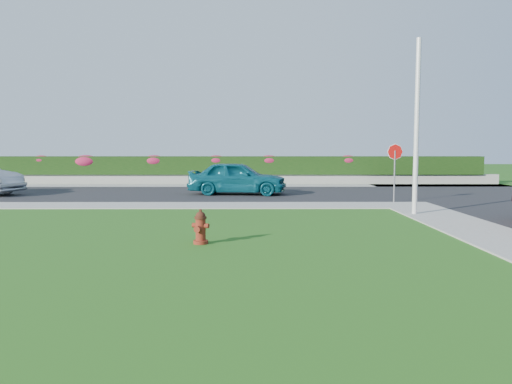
{
  "coord_description": "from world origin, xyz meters",
  "views": [
    {
      "loc": [
        1.09,
        -9.81,
        2.17
      ],
      "look_at": [
        1.16,
        4.76,
        0.9
      ],
      "focal_mm": 35.0,
      "sensor_mm": 36.0,
      "label": 1
    }
  ],
  "objects_px": {
    "fire_hydrant": "(200,227)",
    "stop_sign": "(395,159)",
    "utility_pole": "(417,128)",
    "sedan_teal": "(237,178)"
  },
  "relations": [
    {
      "from": "utility_pole",
      "to": "stop_sign",
      "type": "bearing_deg",
      "value": 84.8
    },
    {
      "from": "fire_hydrant",
      "to": "stop_sign",
      "type": "height_order",
      "value": "stop_sign"
    },
    {
      "from": "sedan_teal",
      "to": "stop_sign",
      "type": "height_order",
      "value": "stop_sign"
    },
    {
      "from": "utility_pole",
      "to": "stop_sign",
      "type": "xyz_separation_m",
      "value": [
        0.32,
        3.54,
        -1.11
      ]
    },
    {
      "from": "sedan_teal",
      "to": "utility_pole",
      "type": "height_order",
      "value": "utility_pole"
    },
    {
      "from": "utility_pole",
      "to": "stop_sign",
      "type": "relative_size",
      "value": 2.41
    },
    {
      "from": "fire_hydrant",
      "to": "stop_sign",
      "type": "xyz_separation_m",
      "value": [
        6.83,
        8.52,
        1.36
      ]
    },
    {
      "from": "sedan_teal",
      "to": "utility_pole",
      "type": "xyz_separation_m",
      "value": [
        6.04,
        -6.92,
        2.04
      ]
    },
    {
      "from": "stop_sign",
      "to": "sedan_teal",
      "type": "bearing_deg",
      "value": 168.37
    },
    {
      "from": "sedan_teal",
      "to": "stop_sign",
      "type": "distance_m",
      "value": 7.26
    }
  ]
}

